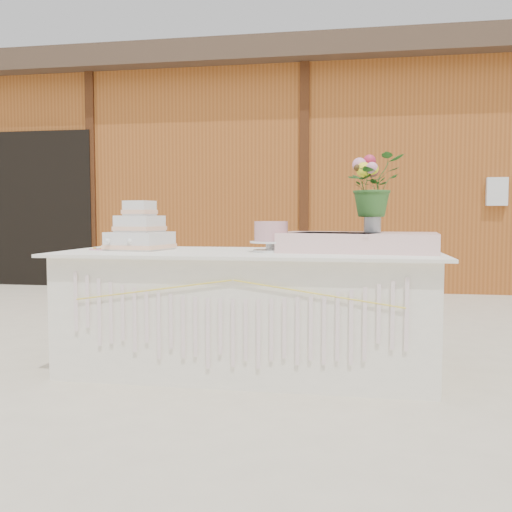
{
  "coord_description": "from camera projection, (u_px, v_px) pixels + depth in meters",
  "views": [
    {
      "loc": [
        0.68,
        -3.56,
        0.99
      ],
      "look_at": [
        0.0,
        0.3,
        0.72
      ],
      "focal_mm": 40.0,
      "sensor_mm": 36.0,
      "label": 1
    }
  ],
  "objects": [
    {
      "name": "ground",
      "position": [
        248.0,
        370.0,
        3.68
      ],
      "size": [
        80.0,
        80.0,
        0.0
      ],
      "primitive_type": "plane",
      "color": "beige",
      "rests_on": "ground"
    },
    {
      "name": "barn",
      "position": [
        314.0,
        175.0,
        9.46
      ],
      "size": [
        12.6,
        4.6,
        3.3
      ],
      "color": "#97521F",
      "rests_on": "ground"
    },
    {
      "name": "cake_table",
      "position": [
        248.0,
        311.0,
        3.65
      ],
      "size": [
        2.4,
        1.0,
        0.77
      ],
      "color": "silver",
      "rests_on": "ground"
    },
    {
      "name": "wedding_cake",
      "position": [
        140.0,
        233.0,
        3.79
      ],
      "size": [
        0.42,
        0.42,
        0.33
      ],
      "rotation": [
        0.0,
        0.0,
        -0.19
      ],
      "color": "silver",
      "rests_on": "cake_table"
    },
    {
      "name": "pink_cake_stand",
      "position": [
        271.0,
        235.0,
        3.57
      ],
      "size": [
        0.27,
        0.27,
        0.19
      ],
      "color": "white",
      "rests_on": "cake_table"
    },
    {
      "name": "satin_runner",
      "position": [
        359.0,
        242.0,
        3.59
      ],
      "size": [
        1.0,
        0.64,
        0.12
      ],
      "primitive_type": "cube",
      "rotation": [
        0.0,
        0.0,
        -0.09
      ],
      "color": "beige",
      "rests_on": "cake_table"
    },
    {
      "name": "flower_vase",
      "position": [
        372.0,
        221.0,
        3.64
      ],
      "size": [
        0.11,
        0.11,
        0.15
      ],
      "primitive_type": "cylinder",
      "color": "#B3B3B8",
      "rests_on": "satin_runner"
    },
    {
      "name": "bouquet",
      "position": [
        373.0,
        178.0,
        3.62
      ],
      "size": [
        0.47,
        0.47,
        0.4
      ],
      "primitive_type": "imported",
      "rotation": [
        0.0,
        0.0,
        0.68
      ],
      "color": "#2F6227",
      "rests_on": "flower_vase"
    },
    {
      "name": "loose_flowers",
      "position": [
        108.0,
        247.0,
        3.93
      ],
      "size": [
        0.21,
        0.38,
        0.02
      ],
      "primitive_type": null,
      "rotation": [
        0.0,
        0.0,
        0.19
      ],
      "color": "pink",
      "rests_on": "cake_table"
    }
  ]
}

